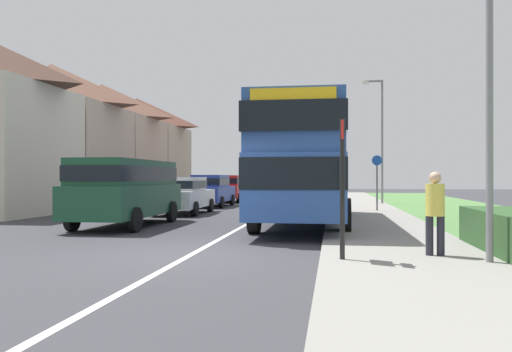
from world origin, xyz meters
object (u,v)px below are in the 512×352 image
object	(u,v)px
parked_car_white	(183,194)
cycle_route_sign	(377,180)
bus_stop_sign	(342,179)
parked_van_dark_green	(127,187)
parked_car_blue	(211,189)
pedestrian_at_stop	(435,209)
street_lamp_near	(483,7)
parked_car_red	(229,187)
street_lamp_mid	(380,133)
double_decker_bus	(305,160)

from	to	relation	value
parked_car_white	cycle_route_sign	bearing A→B (deg)	12.67
bus_stop_sign	parked_van_dark_green	bearing A→B (deg)	136.00
parked_car_white	cycle_route_sign	world-z (taller)	cycle_route_sign
parked_car_white	parked_car_blue	xyz separation A→B (m)	(-0.10, 5.50, 0.05)
parked_van_dark_green	parked_car_blue	bearing A→B (deg)	89.42
pedestrian_at_stop	street_lamp_near	size ratio (longest dim) A/B	0.21
parked_car_blue	pedestrian_at_stop	distance (m)	18.77
parked_car_red	parked_car_white	bearing A→B (deg)	-89.19
parked_van_dark_green	bus_stop_sign	world-z (taller)	bus_stop_sign
parked_car_red	street_lamp_near	bearing A→B (deg)	-68.12
pedestrian_at_stop	street_lamp_near	bearing A→B (deg)	-43.05
parked_van_dark_green	street_lamp_mid	distance (m)	16.51
parked_van_dark_green	parked_car_white	world-z (taller)	parked_van_dark_green
parked_car_red	bus_stop_sign	xyz separation A→B (m)	(6.62, -22.49, 0.62)
bus_stop_sign	cycle_route_sign	distance (m)	13.99
parked_van_dark_green	parked_car_white	distance (m)	5.60
parked_car_red	street_lamp_mid	distance (m)	9.86
street_lamp_near	cycle_route_sign	bearing A→B (deg)	92.70
double_decker_bus	bus_stop_sign	xyz separation A→B (m)	(1.08, -7.80, -0.60)
double_decker_bus	parked_van_dark_green	distance (m)	5.83
street_lamp_mid	double_decker_bus	bearing A→B (deg)	-105.99
parked_car_white	pedestrian_at_stop	world-z (taller)	pedestrian_at_stop
double_decker_bus	cycle_route_sign	distance (m)	6.74
cycle_route_sign	street_lamp_near	bearing A→B (deg)	-87.30
parked_car_white	street_lamp_mid	bearing A→B (deg)	41.77
parked_car_red	bus_stop_sign	distance (m)	23.45
parked_car_red	pedestrian_at_stop	size ratio (longest dim) A/B	2.39
parked_van_dark_green	parked_car_blue	world-z (taller)	parked_van_dark_green
street_lamp_near	bus_stop_sign	bearing A→B (deg)	-178.55
parked_car_blue	pedestrian_at_stop	xyz separation A→B (m)	(8.28, -16.85, 0.05)
double_decker_bus	cycle_route_sign	size ratio (longest dim) A/B	4.10
double_decker_bus	pedestrian_at_stop	bearing A→B (deg)	-68.55
parked_van_dark_green	parked_car_red	distance (m)	16.04
parked_van_dark_green	bus_stop_sign	xyz separation A→B (m)	(6.68, -6.45, 0.28)
parked_van_dark_green	cycle_route_sign	bearing A→B (deg)	41.44
street_lamp_near	parked_car_red	bearing A→B (deg)	111.88
parked_van_dark_green	parked_car_red	bearing A→B (deg)	89.77
bus_stop_sign	street_lamp_near	world-z (taller)	street_lamp_near
cycle_route_sign	parked_car_blue	bearing A→B (deg)	156.25
parked_car_blue	bus_stop_sign	size ratio (longest dim) A/B	1.74
bus_stop_sign	cycle_route_sign	xyz separation A→B (m)	(1.74, 13.89, -0.11)
parked_car_red	cycle_route_sign	world-z (taller)	cycle_route_sign
parked_car_blue	street_lamp_near	xyz separation A→B (m)	(8.96, -17.48, 3.56)
parked_van_dark_green	street_lamp_mid	xyz separation A→B (m)	(9.08, 13.51, 2.74)
pedestrian_at_stop	cycle_route_sign	size ratio (longest dim) A/B	0.66
cycle_route_sign	street_lamp_near	size ratio (longest dim) A/B	0.32
parked_van_dark_green	parked_car_red	xyz separation A→B (m)	(0.06, 16.04, -0.34)
bus_stop_sign	street_lamp_near	size ratio (longest dim) A/B	0.33
parked_car_red	parked_car_blue	bearing A→B (deg)	-89.44
street_lamp_mid	parked_car_red	bearing A→B (deg)	164.37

